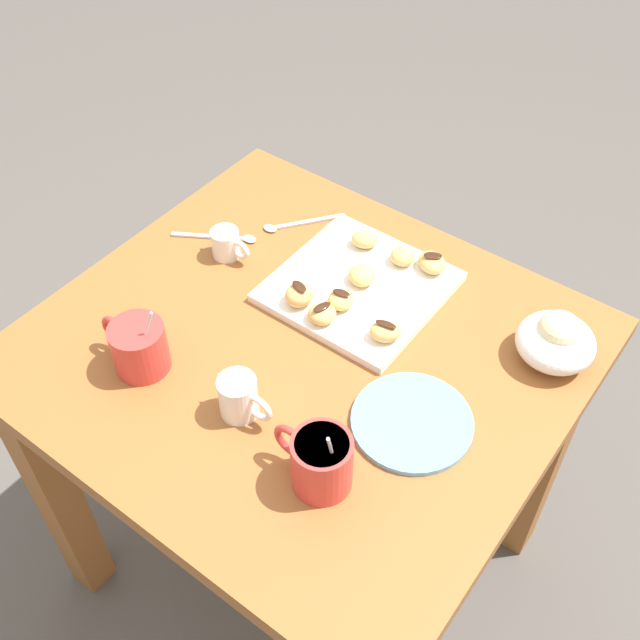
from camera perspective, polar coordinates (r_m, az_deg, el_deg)
ground_plane at (r=1.90m, az=-0.92°, el=-16.91°), size 8.00×8.00×0.00m
dining_table at (r=1.40m, az=-1.21°, el=-6.08°), size 0.85×0.78×0.74m
pastry_plate_square at (r=1.36m, az=2.88°, el=2.47°), size 0.28×0.28×0.02m
coffee_mug_red_left at (r=1.08m, az=0.02°, el=-10.33°), size 0.13×0.09×0.14m
coffee_mug_red_right at (r=1.25m, az=-13.30°, el=-1.85°), size 0.13×0.09×0.13m
cream_pitcher_white at (r=1.17m, az=-6.01°, el=-5.59°), size 0.10×0.06×0.07m
ice_cream_bowl at (r=1.29m, az=17.07°, el=-1.42°), size 0.13×0.13×0.10m
chocolate_sauce_pitcher at (r=1.43m, az=-6.96°, el=5.73°), size 0.09×0.05×0.06m
saucer_sky_left at (r=1.18m, az=6.81°, el=-7.49°), size 0.19×0.19×0.01m
loose_spoon_near_saucer at (r=1.48m, az=-7.07°, el=6.08°), size 0.14×0.09×0.01m
loose_spoon_by_plate at (r=1.50m, az=-1.91°, el=7.09°), size 0.11×0.13×0.01m
beignet_0 at (r=1.29m, az=0.05°, el=0.52°), size 0.06×0.06×0.03m
chocolate_drizzle_0 at (r=1.27m, az=0.05°, el=1.03°), size 0.03×0.04×0.00m
beignet_1 at (r=1.42m, az=3.33°, el=5.98°), size 0.06×0.06×0.03m
beignet_2 at (r=1.39m, az=6.12°, el=4.70°), size 0.05×0.05×0.03m
beignet_3 at (r=1.26m, az=4.85°, el=-0.84°), size 0.07×0.06×0.03m
chocolate_drizzle_3 at (r=1.25m, az=4.90°, el=-0.31°), size 0.04×0.02×0.00m
beignet_4 at (r=1.31m, az=1.57°, el=1.51°), size 0.05×0.05×0.03m
chocolate_drizzle_4 at (r=1.30m, az=1.59°, el=2.02°), size 0.03×0.02×0.00m
beignet_5 at (r=1.39m, az=8.27°, el=4.23°), size 0.07×0.07×0.03m
chocolate_drizzle_5 at (r=1.38m, az=8.34°, el=4.73°), size 0.04×0.03×0.00m
beignet_6 at (r=1.35m, az=3.22°, el=3.26°), size 0.07×0.07×0.03m
beignet_7 at (r=1.31m, az=-1.54°, el=1.87°), size 0.05×0.06×0.04m
chocolate_drizzle_7 at (r=1.30m, az=-1.55°, el=2.51°), size 0.04×0.03×0.00m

